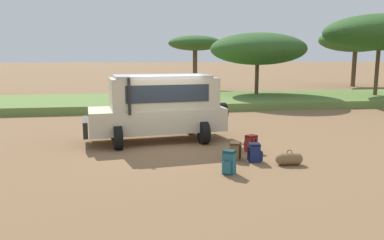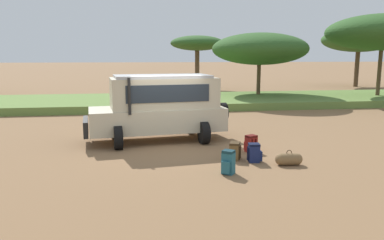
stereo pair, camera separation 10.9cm
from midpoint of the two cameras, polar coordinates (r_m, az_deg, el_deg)
The scene contains 12 objects.
ground_plane at distance 13.03m, azimuth -3.19°, elevation -4.17°, with size 320.00×320.00×0.00m, color olive.
grass_bank at distance 24.12m, azimuth -5.69°, elevation 2.82°, with size 120.00×7.00×0.44m.
safari_vehicle at distance 13.89m, azimuth -4.68°, elevation 2.13°, with size 5.45×3.11×2.44m.
backpack_beside_front_wheel at distance 11.54m, azimuth 6.75°, elevation -4.74°, with size 0.47×0.47×0.53m.
backpack_cluster_center at distance 11.37m, azimuth 9.75°, elevation -4.97°, with size 0.45×0.35×0.56m.
backpack_near_rear_wheel at distance 12.52m, azimuth 9.20°, elevation -3.58°, with size 0.43×0.44×0.56m.
backpack_outermost at distance 10.13m, azimuth 5.84°, elevation -6.46°, with size 0.42×0.43×0.65m.
duffel_bag_low_black_case at distance 11.28m, azimuth 14.80°, elevation -5.79°, with size 0.80×0.39×0.45m.
acacia_tree_left_mid at distance 35.29m, azimuth 0.89°, elevation 11.57°, with size 4.97×4.84×4.95m.
acacia_tree_centre_back at distance 26.82m, azimuth 10.37°, elevation 10.60°, with size 6.58×7.07×4.69m.
acacia_tree_right_mid at distance 28.65m, azimuth 27.15°, elevation 11.79°, with size 7.44×7.31×5.86m.
acacia_tree_far_right at distance 41.59m, azimuth 24.16°, elevation 11.06°, with size 7.30×6.94×5.86m.
Camera 2 is at (-1.09, -12.60, 3.15)m, focal length 35.00 mm.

